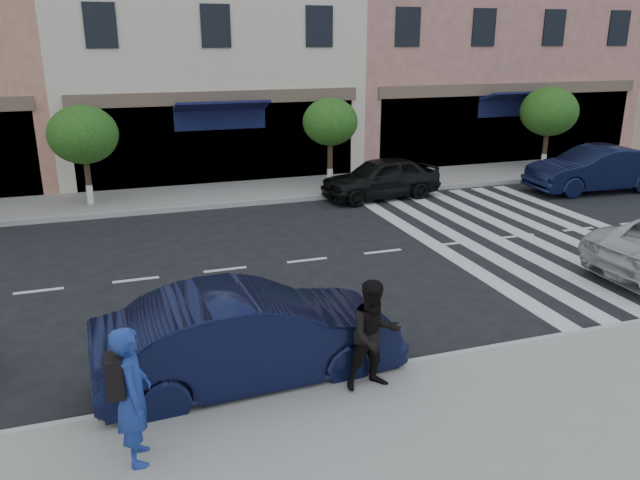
{
  "coord_description": "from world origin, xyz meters",
  "views": [
    {
      "loc": [
        -4.24,
        -9.54,
        5.15
      ],
      "look_at": [
        -0.57,
        1.34,
        1.4
      ],
      "focal_mm": 35.0,
      "sensor_mm": 36.0,
      "label": 1
    }
  ],
  "objects_px": {
    "car_far_mid": "(381,178)",
    "walker": "(374,335)",
    "photographer": "(133,395)",
    "car_far_right": "(595,169)",
    "car_near_mid": "(250,336)"
  },
  "relations": [
    {
      "from": "photographer",
      "to": "car_far_right",
      "type": "height_order",
      "value": "photographer"
    },
    {
      "from": "walker",
      "to": "car_far_right",
      "type": "xyz_separation_m",
      "value": [
        12.5,
        9.6,
        -0.22
      ]
    },
    {
      "from": "car_near_mid",
      "to": "car_far_mid",
      "type": "relative_size",
      "value": 1.16
    },
    {
      "from": "car_far_mid",
      "to": "walker",
      "type": "bearing_deg",
      "value": -30.48
    },
    {
      "from": "walker",
      "to": "car_far_mid",
      "type": "distance_m",
      "value": 12.2
    },
    {
      "from": "car_near_mid",
      "to": "car_far_mid",
      "type": "bearing_deg",
      "value": -36.43
    },
    {
      "from": "photographer",
      "to": "car_far_right",
      "type": "bearing_deg",
      "value": -55.31
    },
    {
      "from": "car_near_mid",
      "to": "walker",
      "type": "bearing_deg",
      "value": -124.24
    },
    {
      "from": "walker",
      "to": "car_far_mid",
      "type": "bearing_deg",
      "value": 64.18
    },
    {
      "from": "car_near_mid",
      "to": "car_far_right",
      "type": "distance_m",
      "value": 16.56
    },
    {
      "from": "car_far_right",
      "to": "car_far_mid",
      "type": "bearing_deg",
      "value": -97.58
    },
    {
      "from": "car_far_mid",
      "to": "car_far_right",
      "type": "distance_m",
      "value": 7.61
    },
    {
      "from": "car_near_mid",
      "to": "car_far_right",
      "type": "relative_size",
      "value": 0.98
    },
    {
      "from": "photographer",
      "to": "car_far_mid",
      "type": "height_order",
      "value": "photographer"
    },
    {
      "from": "car_far_mid",
      "to": "car_far_right",
      "type": "relative_size",
      "value": 0.85
    }
  ]
}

